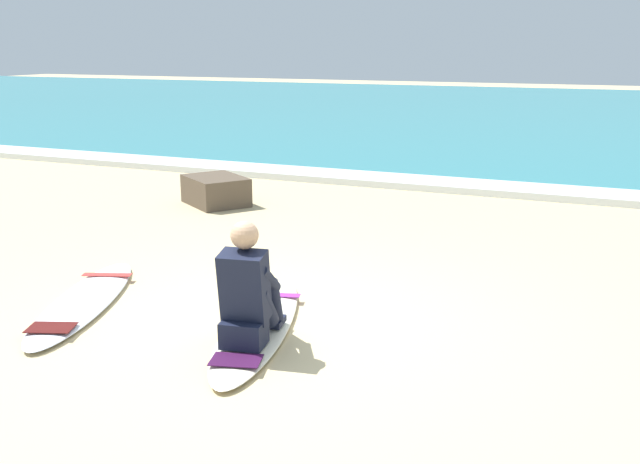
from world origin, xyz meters
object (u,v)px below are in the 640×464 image
(surfboard_spare_near, at_px, (84,301))
(surfer_seated, at_px, (248,295))
(shoreline_rock, at_px, (216,191))
(surfboard_main, at_px, (258,326))

(surfboard_spare_near, bearing_deg, surfer_seated, -8.53)
(surfer_seated, relative_size, surfboard_spare_near, 0.40)
(surfer_seated, relative_size, shoreline_rock, 1.01)
(surfboard_spare_near, distance_m, shoreline_rock, 4.30)
(surfboard_spare_near, height_order, shoreline_rock, shoreline_rock)
(surfer_seated, xyz_separation_m, surfboard_spare_near, (-1.84, 0.28, -0.40))
(surfer_seated, xyz_separation_m, shoreline_rock, (-2.97, 4.43, -0.23))
(surfboard_main, height_order, surfer_seated, surfer_seated)
(surfboard_spare_near, relative_size, shoreline_rock, 2.51)
(surfer_seated, distance_m, shoreline_rock, 5.34)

